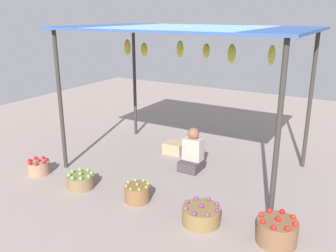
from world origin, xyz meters
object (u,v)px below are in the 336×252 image
basket_red_apples (39,167)px  basket_green_apples (81,181)px  basket_purple_onions (201,215)px  wooden_crate_near_vendor (175,148)px  basket_red_tomatoes (277,231)px  vendor_person (192,154)px  basket_limes (137,193)px

basket_red_apples → basket_green_apples: size_ratio=0.87×
basket_purple_onions → wooden_crate_near_vendor: (-1.55, 2.04, -0.01)m
basket_green_apples → wooden_crate_near_vendor: size_ratio=1.11×
basket_red_apples → wooden_crate_near_vendor: (1.58, 2.06, -0.01)m
wooden_crate_near_vendor → basket_red_tomatoes: bearing=-37.7°
basket_red_apples → basket_red_tomatoes: size_ratio=0.76×
basket_green_apples → wooden_crate_near_vendor: bearing=74.4°
vendor_person → basket_red_apples: (-2.24, -1.53, -0.18)m
vendor_person → basket_red_apples: 2.72m
vendor_person → wooden_crate_near_vendor: (-0.66, 0.53, -0.19)m
basket_green_apples → basket_purple_onions: bearing=0.9°
vendor_person → basket_purple_onions: vendor_person is taller
basket_red_apples → basket_red_tomatoes: bearing=1.4°
basket_red_apples → wooden_crate_near_vendor: basket_red_apples is taller
vendor_person → basket_purple_onions: bearing=-59.4°
basket_red_apples → vendor_person: bearing=34.4°
basket_limes → basket_red_tomatoes: 2.07m
basket_red_apples → basket_limes: 2.05m
wooden_crate_near_vendor → basket_red_apples: bearing=-127.4°
basket_green_apples → basket_red_tomatoes: (3.11, 0.11, 0.04)m
basket_red_apples → basket_purple_onions: bearing=0.4°
basket_limes → wooden_crate_near_vendor: bearing=103.3°
vendor_person → wooden_crate_near_vendor: size_ratio=1.99×
vendor_person → basket_limes: 1.47m
basket_green_apples → basket_red_tomatoes: size_ratio=0.87×
basket_green_apples → wooden_crate_near_vendor: basket_green_apples is taller
basket_red_tomatoes → wooden_crate_near_vendor: (-2.54, 1.96, -0.04)m
vendor_person → wooden_crate_near_vendor: 0.87m
basket_red_apples → basket_limes: (2.04, 0.08, 0.01)m
basket_red_tomatoes → basket_red_apples: bearing=-178.6°
basket_red_apples → basket_purple_onions: 3.13m
basket_red_apples → basket_purple_onions: size_ratio=0.73×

